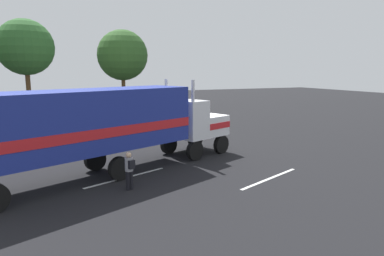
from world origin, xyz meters
TOP-DOWN VIEW (x-y plane):
  - ground_plane at (0.00, 0.00)m, footprint 120.00×120.00m
  - lane_stripe_near at (-5.64, -3.50)m, footprint 4.15×1.76m
  - lane_stripe_mid at (0.49, -6.34)m, footprint 4.16×1.75m
  - semi_truck at (-6.29, -2.66)m, footprint 14.06×7.63m
  - person_bystander at (-5.87, -5.20)m, footprint 0.39×0.48m
  - parked_bus at (-4.19, 11.39)m, footprint 11.29×5.16m
  - tree_center at (-0.41, 20.65)m, footprint 5.71×5.71m
  - tree_right at (-10.26, 18.04)m, footprint 5.32×5.32m

SIDE VIEW (x-z plane):
  - ground_plane at x=0.00m, z-range 0.00..0.00m
  - lane_stripe_near at x=-5.64m, z-range 0.00..0.01m
  - lane_stripe_mid at x=0.49m, z-range 0.00..0.01m
  - person_bystander at x=-5.87m, z-range 0.08..1.71m
  - parked_bus at x=-4.19m, z-range 0.37..3.77m
  - semi_truck at x=-6.29m, z-range 0.27..4.77m
  - tree_center at x=-0.41m, z-range 1.89..11.42m
  - tree_right at x=-10.26m, z-range 2.22..12.04m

